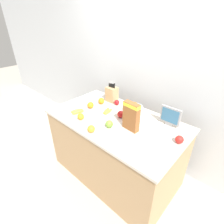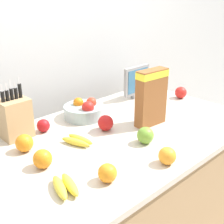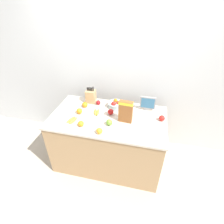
# 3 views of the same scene
# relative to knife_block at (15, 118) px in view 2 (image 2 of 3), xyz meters

# --- Properties ---
(wall_back) EXTENTS (9.00, 0.06, 2.60)m
(wall_back) POSITION_rel_knife_block_xyz_m (0.36, 0.34, 0.31)
(wall_back) COLOR silver
(wall_back) RESTS_ON ground_plane
(counter) EXTENTS (1.62, 0.91, 0.89)m
(counter) POSITION_rel_knife_block_xyz_m (0.36, -0.33, -0.55)
(counter) COLOR tan
(counter) RESTS_ON ground_plane
(knife_block) EXTENTS (0.14, 0.13, 0.31)m
(knife_block) POSITION_rel_knife_block_xyz_m (0.00, 0.00, 0.00)
(knife_block) COLOR tan
(knife_block) RESTS_ON counter
(small_monitor) EXTENTS (0.22, 0.03, 0.22)m
(small_monitor) POSITION_rel_knife_block_xyz_m (0.88, -0.03, 0.01)
(small_monitor) COLOR gray
(small_monitor) RESTS_ON counter
(cereal_box) EXTENTS (0.19, 0.08, 0.31)m
(cereal_box) POSITION_rel_knife_block_xyz_m (0.61, -0.37, 0.07)
(cereal_box) COLOR brown
(cereal_box) RESTS_ON counter
(fruit_bowl) EXTENTS (0.23, 0.23, 0.12)m
(fruit_bowl) POSITION_rel_knife_block_xyz_m (0.41, -0.05, -0.06)
(fruit_bowl) COLOR #99B2B7
(fruit_bowl) RESTS_ON counter
(banana_bunch_left) EXTENTS (0.13, 0.17, 0.04)m
(banana_bunch_left) POSITION_rel_knife_block_xyz_m (-0.09, -0.54, -0.09)
(banana_bunch_left) COLOR yellow
(banana_bunch_left) RESTS_ON counter
(banana_bunch_right) EXTENTS (0.10, 0.17, 0.03)m
(banana_bunch_right) POSITION_rel_knife_block_xyz_m (0.18, -0.28, -0.09)
(banana_bunch_right) COLOR yellow
(banana_bunch_right) RESTS_ON counter
(apple_leftmost) EXTENTS (0.08, 0.08, 0.08)m
(apple_leftmost) POSITION_rel_knife_block_xyz_m (0.38, -0.26, -0.06)
(apple_leftmost) COLOR red
(apple_leftmost) RESTS_ON counter
(apple_near_bananas) EXTENTS (0.07, 0.07, 0.07)m
(apple_near_bananas) POSITION_rel_knife_block_xyz_m (0.13, -0.05, -0.07)
(apple_near_bananas) COLOR #A31419
(apple_near_bananas) RESTS_ON counter
(apple_rightmost) EXTENTS (0.08, 0.08, 0.08)m
(apple_rightmost) POSITION_rel_knife_block_xyz_m (0.42, -0.50, -0.06)
(apple_rightmost) COLOR #6B9E33
(apple_rightmost) RESTS_ON counter
(apple_by_knife_block) EXTENTS (0.08, 0.08, 0.08)m
(apple_by_knife_block) POSITION_rel_knife_block_xyz_m (1.09, -0.25, -0.06)
(apple_by_knife_block) COLOR red
(apple_by_knife_block) RESTS_ON counter
(orange_front_left) EXTENTS (0.08, 0.08, 0.08)m
(orange_front_left) POSITION_rel_knife_block_xyz_m (-0.06, -0.34, -0.06)
(orange_front_left) COLOR orange
(orange_front_left) RESTS_ON counter
(orange_near_bowl) EXTENTS (0.08, 0.08, 0.08)m
(orange_near_bowl) POSITION_rel_knife_block_xyz_m (-0.05, -0.16, -0.06)
(orange_near_bowl) COLOR orange
(orange_near_bowl) RESTS_ON counter
(orange_front_right) EXTENTS (0.08, 0.08, 0.08)m
(orange_front_right) POSITION_rel_knife_block_xyz_m (0.34, -0.69, -0.07)
(orange_front_right) COLOR orange
(orange_front_right) RESTS_ON counter
(orange_front_center) EXTENTS (0.08, 0.08, 0.08)m
(orange_front_center) POSITION_rel_knife_block_xyz_m (0.07, -0.61, -0.07)
(orange_front_center) COLOR orange
(orange_front_center) RESTS_ON counter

